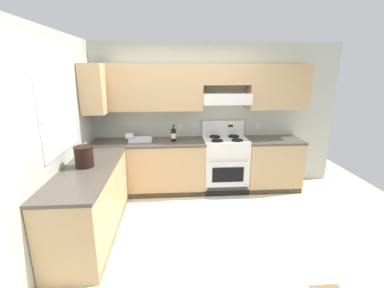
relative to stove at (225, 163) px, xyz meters
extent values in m
plane|color=beige|center=(-0.73, -1.25, -0.48)|extent=(7.04, 7.04, 0.00)
cube|color=beige|center=(-0.27, 0.37, 0.80)|extent=(4.68, 0.12, 2.55)
cube|color=tan|center=(-1.31, 0.13, 1.32)|extent=(1.81, 0.34, 0.76)
cube|color=tan|center=(0.91, 0.13, 1.32)|extent=(1.02, 0.34, 0.76)
cube|color=tan|center=(0.00, 0.13, 1.53)|extent=(0.80, 0.34, 0.34)
cube|color=white|center=(0.00, 0.09, 1.14)|extent=(0.80, 0.46, 0.17)
cube|color=white|center=(0.00, -0.13, 1.07)|extent=(0.80, 0.03, 0.04)
sphere|color=silver|center=(-1.31, -0.05, 1.06)|extent=(0.02, 0.02, 0.02)
sphere|color=silver|center=(0.60, -0.05, 1.06)|extent=(0.02, 0.02, 0.02)
sphere|color=silver|center=(1.22, -0.05, 1.06)|extent=(0.02, 0.02, 0.02)
cube|color=silver|center=(-0.77, 0.29, 0.60)|extent=(0.08, 0.01, 0.12)
cube|color=silver|center=(-0.77, 0.29, 0.62)|extent=(0.03, 0.00, 0.03)
cube|color=silver|center=(-0.77, 0.29, 0.58)|extent=(0.03, 0.00, 0.03)
cube|color=silver|center=(0.66, 0.29, 0.60)|extent=(0.08, 0.01, 0.12)
cube|color=silver|center=(0.66, 0.29, 0.62)|extent=(0.03, 0.00, 0.03)
cube|color=silver|center=(0.66, 0.29, 0.58)|extent=(0.03, 0.00, 0.03)
cube|color=beige|center=(-2.35, -1.15, 0.80)|extent=(0.12, 4.00, 2.55)
cube|color=white|center=(-2.30, -1.16, 1.07)|extent=(0.04, 1.00, 0.92)
cube|color=white|center=(-2.28, -1.16, 1.07)|extent=(0.01, 0.90, 0.82)
cube|color=white|center=(-2.27, -1.16, 1.07)|extent=(0.01, 0.90, 0.02)
cube|color=tan|center=(-2.11, -0.05, 1.32)|extent=(0.34, 0.64, 0.76)
cube|color=tan|center=(-1.32, -0.01, -0.04)|extent=(1.88, 0.61, 0.87)
cube|color=#51493F|center=(-1.32, -0.01, 0.41)|extent=(1.90, 0.63, 0.04)
cube|color=tan|center=(0.85, -0.01, -0.04)|extent=(0.93, 0.61, 0.87)
cube|color=#51493F|center=(0.85, -0.01, 0.41)|extent=(0.96, 0.63, 0.04)
cube|color=black|center=(-0.47, -0.28, -0.43)|extent=(3.54, 0.06, 0.09)
sphere|color=silver|center=(-1.70, -0.33, 0.20)|extent=(0.03, 0.03, 0.03)
sphere|color=silver|center=(0.99, -0.33, 0.20)|extent=(0.03, 0.03, 0.03)
cube|color=tan|center=(-1.98, -1.26, -0.04)|extent=(0.61, 1.89, 0.87)
cube|color=#51493F|center=(-1.98, -1.26, 0.41)|extent=(0.63, 1.91, 0.04)
cube|color=black|center=(-1.70, -1.26, -0.43)|extent=(0.06, 1.85, 0.09)
cube|color=white|center=(0.00, 0.00, -0.02)|extent=(0.76, 0.58, 0.91)
cube|color=black|center=(0.00, -0.30, -0.10)|extent=(0.53, 0.01, 0.26)
cylinder|color=silver|center=(0.00, -0.32, 0.14)|extent=(0.65, 0.02, 0.02)
cube|color=#333333|center=(0.00, -0.30, -0.38)|extent=(0.70, 0.01, 0.11)
cube|color=white|center=(0.00, 0.00, 0.44)|extent=(0.76, 0.58, 0.02)
cube|color=white|center=(0.00, 0.27, 0.58)|extent=(0.76, 0.04, 0.29)
cube|color=#053F0C|center=(0.13, 0.25, 0.63)|extent=(0.09, 0.01, 0.04)
cylinder|color=black|center=(-0.17, -0.14, 0.46)|extent=(0.19, 0.19, 0.02)
cylinder|color=black|center=(-0.17, -0.14, 0.45)|extent=(0.07, 0.07, 0.01)
cylinder|color=black|center=(0.17, -0.14, 0.46)|extent=(0.19, 0.19, 0.02)
cylinder|color=black|center=(0.17, -0.14, 0.45)|extent=(0.07, 0.07, 0.01)
cylinder|color=black|center=(-0.17, 0.14, 0.46)|extent=(0.19, 0.19, 0.02)
cylinder|color=black|center=(-0.17, 0.14, 0.45)|extent=(0.07, 0.07, 0.01)
cylinder|color=black|center=(0.17, 0.14, 0.46)|extent=(0.19, 0.19, 0.02)
cylinder|color=black|center=(0.17, 0.14, 0.45)|extent=(0.07, 0.07, 0.01)
cylinder|color=white|center=(-0.21, 0.25, 0.55)|extent=(0.04, 0.02, 0.04)
cylinder|color=white|center=(-0.07, 0.25, 0.55)|extent=(0.04, 0.02, 0.04)
cylinder|color=white|center=(0.07, 0.25, 0.55)|extent=(0.04, 0.02, 0.04)
cylinder|color=white|center=(0.21, 0.25, 0.55)|extent=(0.04, 0.02, 0.04)
cylinder|color=black|center=(-0.90, -0.02, 0.53)|extent=(0.08, 0.08, 0.20)
cone|color=black|center=(-0.90, -0.02, 0.65)|extent=(0.08, 0.08, 0.04)
cylinder|color=black|center=(-0.90, -0.02, 0.71)|extent=(0.03, 0.03, 0.08)
cylinder|color=gold|center=(-0.90, -0.02, 0.74)|extent=(0.03, 0.03, 0.02)
cube|color=silver|center=(-0.90, -0.06, 0.53)|extent=(0.07, 0.00, 0.09)
cube|color=silver|center=(-1.46, 0.00, 0.44)|extent=(0.31, 0.17, 0.02)
cube|color=silver|center=(-1.46, -0.10, 0.47)|extent=(0.39, 0.01, 0.07)
cube|color=silver|center=(-1.46, 0.10, 0.47)|extent=(0.39, 0.01, 0.07)
cube|color=silver|center=(-1.65, 0.00, 0.47)|extent=(0.01, 0.18, 0.07)
cube|color=silver|center=(-1.27, 0.00, 0.47)|extent=(0.01, 0.18, 0.07)
cylinder|color=black|center=(-2.02, -1.20, 0.56)|extent=(0.22, 0.22, 0.26)
torus|color=black|center=(-2.02, -1.20, 0.69)|extent=(0.24, 0.24, 0.01)
cylinder|color=white|center=(-1.65, 0.11, 0.49)|extent=(0.13, 0.12, 0.12)
cylinder|color=#9E7A51|center=(-1.72, 0.11, 0.49)|extent=(0.01, 0.04, 0.04)
camera|label=1|loc=(-0.91, -4.50, 1.61)|focal=25.43mm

